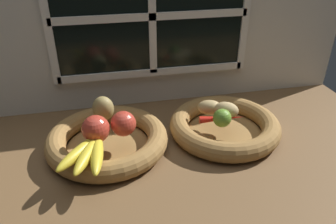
{
  "coord_description": "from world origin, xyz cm",
  "views": [
    {
      "loc": [
        -17.43,
        -75.94,
        55.58
      ],
      "look_at": [
        -0.24,
        2.8,
        9.79
      ],
      "focal_mm": 34.77,
      "sensor_mm": 36.0,
      "label": 1
    }
  ],
  "objects_px": {
    "potato_oblong": "(210,107)",
    "apple_red_right": "(123,123)",
    "fruit_bowl_right": "(224,126)",
    "apple_red_front": "(96,129)",
    "fruit_bowl_left": "(108,140)",
    "lime_near": "(222,118)",
    "chili_pepper": "(222,118)",
    "pear_brown": "(103,108)",
    "banana_bunch_front": "(88,153)",
    "potato_large": "(226,110)"
  },
  "relations": [
    {
      "from": "potato_large",
      "to": "lime_near",
      "type": "bearing_deg",
      "value": -123.69
    },
    {
      "from": "fruit_bowl_left",
      "to": "potato_large",
      "type": "relative_size",
      "value": 4.7
    },
    {
      "from": "fruit_bowl_right",
      "to": "potato_oblong",
      "type": "xyz_separation_m",
      "value": [
        -0.04,
        0.03,
        0.05
      ]
    },
    {
      "from": "fruit_bowl_right",
      "to": "banana_bunch_front",
      "type": "height_order",
      "value": "banana_bunch_front"
    },
    {
      "from": "fruit_bowl_left",
      "to": "fruit_bowl_right",
      "type": "relative_size",
      "value": 1.03
    },
    {
      "from": "apple_red_front",
      "to": "chili_pepper",
      "type": "height_order",
      "value": "apple_red_front"
    },
    {
      "from": "fruit_bowl_right",
      "to": "banana_bunch_front",
      "type": "relative_size",
      "value": 1.9
    },
    {
      "from": "apple_red_front",
      "to": "apple_red_right",
      "type": "distance_m",
      "value": 0.08
    },
    {
      "from": "fruit_bowl_right",
      "to": "chili_pepper",
      "type": "distance_m",
      "value": 0.05
    },
    {
      "from": "pear_brown",
      "to": "potato_large",
      "type": "height_order",
      "value": "pear_brown"
    },
    {
      "from": "banana_bunch_front",
      "to": "potato_oblong",
      "type": "relative_size",
      "value": 2.41
    },
    {
      "from": "apple_red_front",
      "to": "pear_brown",
      "type": "height_order",
      "value": "same"
    },
    {
      "from": "apple_red_right",
      "to": "banana_bunch_front",
      "type": "height_order",
      "value": "apple_red_right"
    },
    {
      "from": "apple_red_front",
      "to": "lime_near",
      "type": "relative_size",
      "value": 1.4
    },
    {
      "from": "potato_large",
      "to": "fruit_bowl_right",
      "type": "bearing_deg",
      "value": 165.96
    },
    {
      "from": "fruit_bowl_right",
      "to": "apple_red_front",
      "type": "distance_m",
      "value": 0.39
    },
    {
      "from": "lime_near",
      "to": "chili_pepper",
      "type": "height_order",
      "value": "lime_near"
    },
    {
      "from": "banana_bunch_front",
      "to": "pear_brown",
      "type": "bearing_deg",
      "value": 75.68
    },
    {
      "from": "fruit_bowl_left",
      "to": "lime_near",
      "type": "height_order",
      "value": "lime_near"
    },
    {
      "from": "apple_red_front",
      "to": "banana_bunch_front",
      "type": "height_order",
      "value": "apple_red_front"
    },
    {
      "from": "fruit_bowl_left",
      "to": "potato_large",
      "type": "xyz_separation_m",
      "value": [
        0.35,
        -0.0,
        0.06
      ]
    },
    {
      "from": "pear_brown",
      "to": "banana_bunch_front",
      "type": "xyz_separation_m",
      "value": [
        -0.05,
        -0.18,
        -0.02
      ]
    },
    {
      "from": "pear_brown",
      "to": "chili_pepper",
      "type": "bearing_deg",
      "value": -14.35
    },
    {
      "from": "fruit_bowl_right",
      "to": "lime_near",
      "type": "relative_size",
      "value": 6.33
    },
    {
      "from": "apple_red_front",
      "to": "chili_pepper",
      "type": "bearing_deg",
      "value": 3.59
    },
    {
      "from": "pear_brown",
      "to": "potato_large",
      "type": "distance_m",
      "value": 0.36
    },
    {
      "from": "apple_red_right",
      "to": "potato_oblong",
      "type": "relative_size",
      "value": 0.95
    },
    {
      "from": "potato_oblong",
      "to": "apple_red_right",
      "type": "bearing_deg",
      "value": -168.02
    },
    {
      "from": "fruit_bowl_right",
      "to": "chili_pepper",
      "type": "xyz_separation_m",
      "value": [
        -0.02,
        -0.02,
        0.04
      ]
    },
    {
      "from": "apple_red_right",
      "to": "potato_large",
      "type": "bearing_deg",
      "value": 4.63
    },
    {
      "from": "apple_red_right",
      "to": "chili_pepper",
      "type": "xyz_separation_m",
      "value": [
        0.29,
        0.0,
        -0.02
      ]
    },
    {
      "from": "fruit_bowl_right",
      "to": "pear_brown",
      "type": "relative_size",
      "value": 4.49
    },
    {
      "from": "banana_bunch_front",
      "to": "chili_pepper",
      "type": "bearing_deg",
      "value": 13.65
    },
    {
      "from": "pear_brown",
      "to": "potato_large",
      "type": "xyz_separation_m",
      "value": [
        0.36,
        -0.07,
        -0.01
      ]
    },
    {
      "from": "pear_brown",
      "to": "potato_oblong",
      "type": "xyz_separation_m",
      "value": [
        0.32,
        -0.03,
        -0.02
      ]
    },
    {
      "from": "apple_red_right",
      "to": "pear_brown",
      "type": "xyz_separation_m",
      "value": [
        -0.05,
        0.09,
        0.0
      ]
    },
    {
      "from": "potato_oblong",
      "to": "potato_large",
      "type": "bearing_deg",
      "value": -37.87
    },
    {
      "from": "fruit_bowl_left",
      "to": "chili_pepper",
      "type": "distance_m",
      "value": 0.34
    },
    {
      "from": "apple_red_right",
      "to": "fruit_bowl_right",
      "type": "bearing_deg",
      "value": 4.63
    },
    {
      "from": "pear_brown",
      "to": "fruit_bowl_left",
      "type": "bearing_deg",
      "value": -87.51
    },
    {
      "from": "fruit_bowl_right",
      "to": "pear_brown",
      "type": "height_order",
      "value": "pear_brown"
    },
    {
      "from": "potato_oblong",
      "to": "chili_pepper",
      "type": "xyz_separation_m",
      "value": [
        0.02,
        -0.05,
        -0.01
      ]
    },
    {
      "from": "fruit_bowl_right",
      "to": "potato_large",
      "type": "distance_m",
      "value": 0.06
    },
    {
      "from": "fruit_bowl_left",
      "to": "lime_near",
      "type": "xyz_separation_m",
      "value": [
        0.33,
        -0.04,
        0.06
      ]
    },
    {
      "from": "fruit_bowl_right",
      "to": "apple_red_front",
      "type": "bearing_deg",
      "value": -173.5
    },
    {
      "from": "apple_red_front",
      "to": "potato_oblong",
      "type": "distance_m",
      "value": 0.35
    },
    {
      "from": "banana_bunch_front",
      "to": "fruit_bowl_left",
      "type": "bearing_deg",
      "value": 66.85
    },
    {
      "from": "apple_red_front",
      "to": "apple_red_right",
      "type": "height_order",
      "value": "apple_red_front"
    },
    {
      "from": "banana_bunch_front",
      "to": "potato_large",
      "type": "distance_m",
      "value": 0.42
    },
    {
      "from": "apple_red_front",
      "to": "apple_red_right",
      "type": "xyz_separation_m",
      "value": [
        0.07,
        0.02,
        -0.0
      ]
    }
  ]
}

